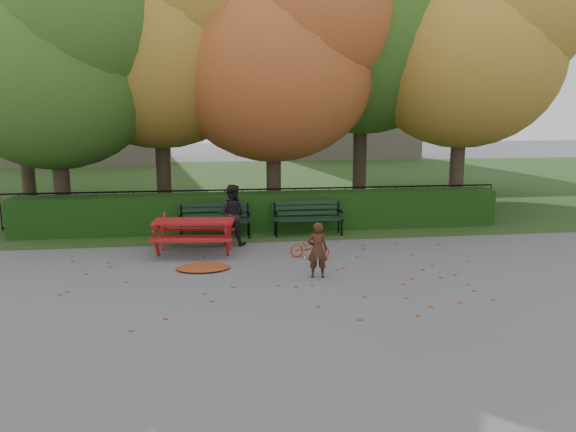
{
  "coord_description": "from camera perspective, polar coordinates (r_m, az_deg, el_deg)",
  "views": [
    {
      "loc": [
        -1.41,
        -10.46,
        3.24
      ],
      "look_at": [
        0.22,
        1.16,
        1.0
      ],
      "focal_mm": 35.0,
      "sensor_mm": 36.0,
      "label": 1
    }
  ],
  "objects": [
    {
      "name": "tree_e",
      "position": [
        18.16,
        18.7,
        16.08
      ],
      "size": [
        6.09,
        5.8,
        8.16
      ],
      "color": "black",
      "rests_on": "ground"
    },
    {
      "name": "tree_a",
      "position": [
        16.52,
        -21.93,
        14.49
      ],
      "size": [
        5.88,
        5.6,
        7.48
      ],
      "color": "black",
      "rests_on": "ground"
    },
    {
      "name": "tree_c",
      "position": [
        16.65,
        -0.23,
        16.26
      ],
      "size": [
        6.3,
        6.0,
        8.0
      ],
      "color": "black",
      "rests_on": "ground"
    },
    {
      "name": "leaf_pile",
      "position": [
        11.71,
        -8.61,
        -5.18
      ],
      "size": [
        1.19,
        0.89,
        0.08
      ],
      "primitive_type": "ellipsoid",
      "rotation": [
        0.0,
        0.0,
        -0.11
      ],
      "color": "maroon",
      "rests_on": "ground"
    },
    {
      "name": "iron_fence",
      "position": [
        16.05,
        -2.86,
        1.09
      ],
      "size": [
        14.0,
        0.04,
        1.02
      ],
      "color": "black",
      "rests_on": "ground"
    },
    {
      "name": "picnic_table",
      "position": [
        12.91,
        -9.53,
        -1.16
      ],
      "size": [
        1.94,
        1.63,
        0.87
      ],
      "rotation": [
        0.0,
        0.0,
        -0.11
      ],
      "color": "maroon",
      "rests_on": "ground"
    },
    {
      "name": "ground",
      "position": [
        11.04,
        -0.32,
        -6.26
      ],
      "size": [
        90.0,
        90.0,
        0.0
      ],
      "primitive_type": "plane",
      "color": "#5E5E62",
      "rests_on": "ground"
    },
    {
      "name": "bench_right",
      "position": [
        14.63,
        2.01,
        0.09
      ],
      "size": [
        1.8,
        0.57,
        0.88
      ],
      "color": "black",
      "rests_on": "ground"
    },
    {
      "name": "tree_f",
      "position": [
        20.66,
        -25.15,
        16.64
      ],
      "size": [
        6.93,
        6.6,
        9.19
      ],
      "color": "black",
      "rests_on": "ground"
    },
    {
      "name": "bicycle",
      "position": [
        12.43,
        2.22,
        -3.21
      ],
      "size": [
        0.93,
        0.53,
        0.46
      ],
      "primitive_type": "imported",
      "rotation": [
        0.0,
        0.0,
        1.3
      ],
      "color": "#A7290F",
      "rests_on": "ground"
    },
    {
      "name": "building_left",
      "position": [
        37.48,
        -20.54,
        16.66
      ],
      "size": [
        10.0,
        7.0,
        15.0
      ],
      "primitive_type": "cube",
      "color": "tan",
      "rests_on": "ground"
    },
    {
      "name": "child",
      "position": [
        10.92,
        3.01,
        -3.47
      ],
      "size": [
        0.44,
        0.32,
        1.1
      ],
      "primitive_type": "imported",
      "rotation": [
        0.0,
        0.0,
        2.98
      ],
      "color": "#391E12",
      "rests_on": "ground"
    },
    {
      "name": "tree_b",
      "position": [
        17.37,
        -11.93,
        17.73
      ],
      "size": [
        6.72,
        6.4,
        8.79
      ],
      "color": "black",
      "rests_on": "ground"
    },
    {
      "name": "grass_strip",
      "position": [
        24.71,
        -4.68,
        3.24
      ],
      "size": [
        90.0,
        90.0,
        0.0
      ],
      "primitive_type": "plane",
      "color": "#213B16",
      "rests_on": "ground"
    },
    {
      "name": "tree_d",
      "position": [
        18.66,
        9.05,
        19.12
      ],
      "size": [
        7.14,
        6.8,
        9.58
      ],
      "color": "black",
      "rests_on": "ground"
    },
    {
      "name": "bench_left",
      "position": [
        14.42,
        -7.43,
        -0.16
      ],
      "size": [
        1.8,
        0.57,
        0.88
      ],
      "color": "black",
      "rests_on": "ground"
    },
    {
      "name": "tree_g",
      "position": [
        22.55,
        18.35,
        15.7
      ],
      "size": [
        6.3,
        6.0,
        8.55
      ],
      "color": "black",
      "rests_on": "ground"
    },
    {
      "name": "hedge",
      "position": [
        15.27,
        -2.58,
        0.46
      ],
      "size": [
        13.0,
        0.9,
        1.0
      ],
      "primitive_type": "cube",
      "color": "black",
      "rests_on": "ground"
    },
    {
      "name": "leaf_scatter",
      "position": [
        11.32,
        -0.52,
        -5.79
      ],
      "size": [
        9.0,
        5.7,
        0.01
      ],
      "primitive_type": null,
      "color": "maroon",
      "rests_on": "ground"
    },
    {
      "name": "adult",
      "position": [
        13.6,
        -5.72,
        0.14
      ],
      "size": [
        0.87,
        0.78,
        1.47
      ],
      "primitive_type": "imported",
      "rotation": [
        0.0,
        0.0,
        2.77
      ],
      "color": "black",
      "rests_on": "ground"
    },
    {
      "name": "building_right",
      "position": [
        39.69,
        5.92,
        14.73
      ],
      "size": [
        9.0,
        6.0,
        12.0
      ],
      "primitive_type": "cube",
      "color": "tan",
      "rests_on": "ground"
    }
  ]
}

